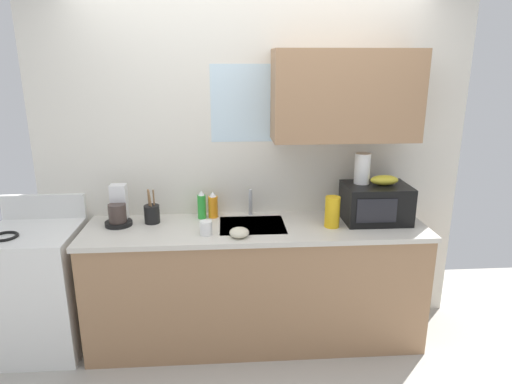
{
  "coord_description": "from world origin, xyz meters",
  "views": [
    {
      "loc": [
        -0.21,
        -2.97,
        2.03
      ],
      "look_at": [
        0.0,
        0.0,
        1.15
      ],
      "focal_mm": 31.56,
      "sensor_mm": 36.0,
      "label": 1
    }
  ],
  "objects_px": {
    "cereal_canister": "(332,212)",
    "utensil_crock": "(152,214)",
    "banana_bunch": "(384,180)",
    "mug_white": "(206,228)",
    "small_bowl": "(239,232)",
    "dish_soap_bottle_green": "(202,205)",
    "microwave": "(376,203)",
    "coffee_maker": "(118,210)",
    "dish_soap_bottle_orange": "(213,206)",
    "stove_range": "(39,289)",
    "paper_towel_roll": "(362,169)"
  },
  "relations": [
    {
      "from": "microwave",
      "to": "banana_bunch",
      "type": "bearing_deg",
      "value": 1.77
    },
    {
      "from": "cereal_canister",
      "to": "small_bowl",
      "type": "height_order",
      "value": "cereal_canister"
    },
    {
      "from": "stove_range",
      "to": "microwave",
      "type": "xyz_separation_m",
      "value": [
        2.42,
        0.04,
        0.58
      ]
    },
    {
      "from": "stove_range",
      "to": "utensil_crock",
      "type": "relative_size",
      "value": 4.28
    },
    {
      "from": "stove_range",
      "to": "coffee_maker",
      "type": "bearing_deg",
      "value": 10.24
    },
    {
      "from": "stove_range",
      "to": "small_bowl",
      "type": "relative_size",
      "value": 8.31
    },
    {
      "from": "coffee_maker",
      "to": "dish_soap_bottle_orange",
      "type": "bearing_deg",
      "value": 8.46
    },
    {
      "from": "microwave",
      "to": "small_bowl",
      "type": "distance_m",
      "value": 1.03
    },
    {
      "from": "small_bowl",
      "to": "dish_soap_bottle_green",
      "type": "bearing_deg",
      "value": 123.86
    },
    {
      "from": "banana_bunch",
      "to": "paper_towel_roll",
      "type": "xyz_separation_m",
      "value": [
        -0.15,
        0.05,
        0.08
      ]
    },
    {
      "from": "dish_soap_bottle_green",
      "to": "cereal_canister",
      "type": "distance_m",
      "value": 0.95
    },
    {
      "from": "utensil_crock",
      "to": "small_bowl",
      "type": "height_order",
      "value": "utensil_crock"
    },
    {
      "from": "microwave",
      "to": "banana_bunch",
      "type": "distance_m",
      "value": 0.18
    },
    {
      "from": "cereal_canister",
      "to": "utensil_crock",
      "type": "distance_m",
      "value": 1.28
    },
    {
      "from": "stove_range",
      "to": "paper_towel_roll",
      "type": "bearing_deg",
      "value": 2.38
    },
    {
      "from": "banana_bunch",
      "to": "cereal_canister",
      "type": "bearing_deg",
      "value": -165.62
    },
    {
      "from": "coffee_maker",
      "to": "microwave",
      "type": "bearing_deg",
      "value": -1.86
    },
    {
      "from": "paper_towel_roll",
      "to": "banana_bunch",
      "type": "bearing_deg",
      "value": -18.43
    },
    {
      "from": "dish_soap_bottle_orange",
      "to": "cereal_canister",
      "type": "relative_size",
      "value": 0.89
    },
    {
      "from": "microwave",
      "to": "dish_soap_bottle_orange",
      "type": "xyz_separation_m",
      "value": [
        -1.17,
        0.16,
        -0.04
      ]
    },
    {
      "from": "stove_range",
      "to": "paper_towel_roll",
      "type": "relative_size",
      "value": 4.91
    },
    {
      "from": "banana_bunch",
      "to": "coffee_maker",
      "type": "xyz_separation_m",
      "value": [
        -1.89,
        0.06,
        -0.2
      ]
    },
    {
      "from": "microwave",
      "to": "dish_soap_bottle_orange",
      "type": "height_order",
      "value": "microwave"
    },
    {
      "from": "cereal_canister",
      "to": "utensil_crock",
      "type": "bearing_deg",
      "value": 172.38
    },
    {
      "from": "banana_bunch",
      "to": "coffee_maker",
      "type": "height_order",
      "value": "banana_bunch"
    },
    {
      "from": "dish_soap_bottle_orange",
      "to": "cereal_canister",
      "type": "distance_m",
      "value": 0.87
    },
    {
      "from": "cereal_canister",
      "to": "utensil_crock",
      "type": "relative_size",
      "value": 0.87
    },
    {
      "from": "microwave",
      "to": "paper_towel_roll",
      "type": "bearing_deg",
      "value": 152.62
    },
    {
      "from": "mug_white",
      "to": "utensil_crock",
      "type": "height_order",
      "value": "utensil_crock"
    },
    {
      "from": "microwave",
      "to": "coffee_maker",
      "type": "distance_m",
      "value": 1.84
    },
    {
      "from": "cereal_canister",
      "to": "microwave",
      "type": "bearing_deg",
      "value": 16.17
    },
    {
      "from": "stove_range",
      "to": "mug_white",
      "type": "distance_m",
      "value": 1.31
    },
    {
      "from": "dish_soap_bottle_green",
      "to": "stove_range",
      "type": "bearing_deg",
      "value": -170.88
    },
    {
      "from": "dish_soap_bottle_orange",
      "to": "utensil_crock",
      "type": "xyz_separation_m",
      "value": [
        -0.43,
        -0.09,
        -0.02
      ]
    },
    {
      "from": "stove_range",
      "to": "small_bowl",
      "type": "bearing_deg",
      "value": -8.13
    },
    {
      "from": "cereal_canister",
      "to": "mug_white",
      "type": "bearing_deg",
      "value": -174.13
    },
    {
      "from": "utensil_crock",
      "to": "dish_soap_bottle_green",
      "type": "bearing_deg",
      "value": 11.3
    },
    {
      "from": "coffee_maker",
      "to": "dish_soap_bottle_orange",
      "type": "relative_size",
      "value": 1.43
    },
    {
      "from": "banana_bunch",
      "to": "paper_towel_roll",
      "type": "height_order",
      "value": "paper_towel_roll"
    },
    {
      "from": "dish_soap_bottle_green",
      "to": "cereal_canister",
      "type": "height_order",
      "value": "cereal_canister"
    },
    {
      "from": "banana_bunch",
      "to": "cereal_canister",
      "type": "distance_m",
      "value": 0.45
    },
    {
      "from": "small_bowl",
      "to": "stove_range",
      "type": "bearing_deg",
      "value": 171.87
    },
    {
      "from": "coffee_maker",
      "to": "dish_soap_bottle_orange",
      "type": "xyz_separation_m",
      "value": [
        0.66,
        0.1,
        -0.01
      ]
    },
    {
      "from": "stove_range",
      "to": "paper_towel_roll",
      "type": "distance_m",
      "value": 2.46
    },
    {
      "from": "dish_soap_bottle_orange",
      "to": "utensil_crock",
      "type": "distance_m",
      "value": 0.44
    },
    {
      "from": "banana_bunch",
      "to": "mug_white",
      "type": "xyz_separation_m",
      "value": [
        -1.26,
        -0.19,
        -0.26
      ]
    },
    {
      "from": "mug_white",
      "to": "utensil_crock",
      "type": "xyz_separation_m",
      "value": [
        -0.39,
        0.26,
        0.02
      ]
    },
    {
      "from": "microwave",
      "to": "dish_soap_bottle_green",
      "type": "xyz_separation_m",
      "value": [
        -1.26,
        0.14,
        -0.04
      ]
    },
    {
      "from": "mug_white",
      "to": "microwave",
      "type": "bearing_deg",
      "value": 8.82
    },
    {
      "from": "utensil_crock",
      "to": "mug_white",
      "type": "bearing_deg",
      "value": -33.35
    }
  ]
}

